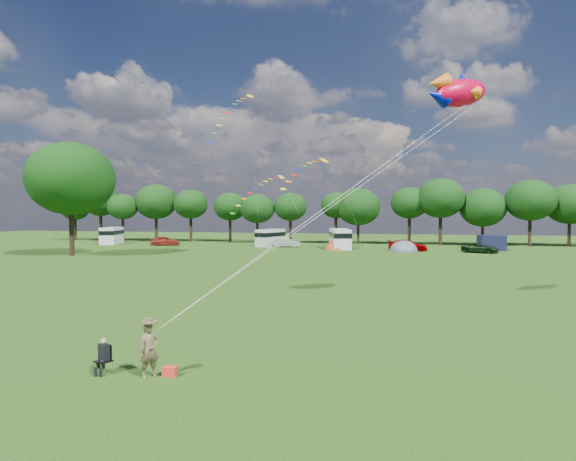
% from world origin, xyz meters
% --- Properties ---
extents(ground_plane, '(180.00, 180.00, 0.00)m').
position_xyz_m(ground_plane, '(0.00, 0.00, 0.00)').
color(ground_plane, black).
rests_on(ground_plane, ground).
extents(tree_line, '(102.98, 10.98, 10.27)m').
position_xyz_m(tree_line, '(5.30, 54.99, 6.35)').
color(tree_line, black).
rests_on(tree_line, ground).
extents(big_tree, '(10.00, 10.00, 13.28)m').
position_xyz_m(big_tree, '(-30.00, 28.00, 9.02)').
color(big_tree, black).
rests_on(big_tree, ground).
extents(car_a, '(4.74, 3.39, 1.47)m').
position_xyz_m(car_a, '(-26.69, 45.45, 0.74)').
color(car_a, maroon).
rests_on(car_a, ground).
extents(car_b, '(3.64, 1.45, 1.27)m').
position_xyz_m(car_b, '(-7.94, 46.20, 0.64)').
color(car_b, gray).
rests_on(car_b, ground).
extents(car_c, '(5.05, 2.52, 1.46)m').
position_xyz_m(car_c, '(8.90, 42.90, 0.73)').
color(car_c, '#A00003').
rests_on(car_c, ground).
extents(car_d, '(4.97, 3.73, 1.24)m').
position_xyz_m(car_d, '(17.70, 41.84, 0.62)').
color(car_d, black).
rests_on(car_d, ground).
extents(campervan_a, '(3.50, 5.76, 2.63)m').
position_xyz_m(campervan_a, '(-36.86, 47.41, 1.42)').
color(campervan_a, silver).
rests_on(campervan_a, ground).
extents(campervan_b, '(3.79, 5.59, 2.53)m').
position_xyz_m(campervan_b, '(-10.87, 47.76, 1.36)').
color(campervan_b, '#B5B5B7').
rests_on(campervan_b, ground).
extents(campervan_c, '(3.68, 6.06, 2.77)m').
position_xyz_m(campervan_c, '(-0.16, 44.66, 1.49)').
color(campervan_c, silver).
rests_on(campervan_c, ground).
extents(tent_orange, '(3.32, 3.63, 2.60)m').
position_xyz_m(tent_orange, '(-0.49, 43.50, 0.02)').
color(tent_orange, '#C65126').
rests_on(tent_orange, ground).
extents(tent_greyblue, '(3.78, 4.15, 2.82)m').
position_xyz_m(tent_greyblue, '(8.35, 42.26, 0.02)').
color(tent_greyblue, '#485A64').
rests_on(tent_greyblue, ground).
extents(awning_navy, '(3.39, 2.84, 2.00)m').
position_xyz_m(awning_navy, '(19.94, 46.37, 1.00)').
color(awning_navy, black).
rests_on(awning_navy, ground).
extents(kite_flyer, '(0.73, 0.74, 1.73)m').
position_xyz_m(kite_flyer, '(-1.13, -8.22, 0.87)').
color(kite_flyer, brown).
rests_on(kite_flyer, ground).
extents(camp_chair, '(0.60, 0.62, 1.15)m').
position_xyz_m(camp_chair, '(-2.74, -8.16, 0.68)').
color(camp_chair, '#99999E').
rests_on(camp_chair, ground).
extents(kite_bag, '(0.45, 0.32, 0.31)m').
position_xyz_m(kite_bag, '(-0.54, -7.99, 0.15)').
color(kite_bag, red).
rests_on(kite_bag, ground).
extents(fish_kite, '(3.96, 3.40, 2.22)m').
position_xyz_m(fish_kite, '(9.73, 4.99, 11.53)').
color(fish_kite, red).
rests_on(fish_kite, ground).
extents(streamer_kite_a, '(3.39, 5.62, 5.78)m').
position_xyz_m(streamer_kite_a, '(-9.53, 26.39, 15.83)').
color(streamer_kite_a, '#FFE000').
rests_on(streamer_kite_a, ground).
extents(streamer_kite_b, '(4.22, 4.70, 3.79)m').
position_xyz_m(streamer_kite_b, '(-5.47, 22.21, 7.48)').
color(streamer_kite_b, gold).
rests_on(streamer_kite_b, ground).
extents(streamer_kite_c, '(3.17, 5.06, 2.83)m').
position_xyz_m(streamer_kite_c, '(0.06, 15.67, 8.66)').
color(streamer_kite_c, yellow).
rests_on(streamer_kite_c, ground).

